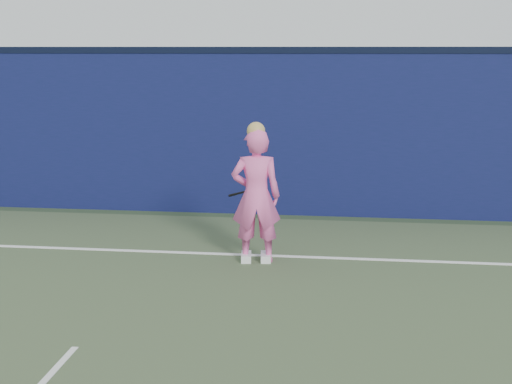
# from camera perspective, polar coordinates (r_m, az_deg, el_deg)

# --- Properties ---
(backstop_wall) EXTENTS (24.00, 0.40, 2.50)m
(backstop_wall) POSITION_cam_1_polar(r_m,az_deg,el_deg) (11.40, -4.49, 4.71)
(backstop_wall) COLOR #0E153E
(backstop_wall) RESTS_ON ground
(wall_cap) EXTENTS (24.00, 0.42, 0.10)m
(wall_cap) POSITION_cam_1_polar(r_m,az_deg,el_deg) (11.32, -4.60, 11.26)
(wall_cap) COLOR black
(wall_cap) RESTS_ON backstop_wall
(player) EXTENTS (0.64, 0.46, 1.72)m
(player) POSITION_cam_1_polar(r_m,az_deg,el_deg) (8.62, 0.00, -0.28)
(player) COLOR pink
(player) RESTS_ON ground
(racket) EXTENTS (0.51, 0.12, 0.27)m
(racket) POSITION_cam_1_polar(r_m,az_deg,el_deg) (9.02, -0.12, 0.17)
(racket) COLOR black
(racket) RESTS_ON ground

